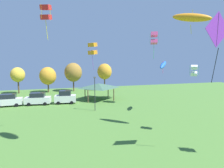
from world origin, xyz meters
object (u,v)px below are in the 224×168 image
(treeline_tree_1, at_px, (18,75))
(treeline_tree_4, at_px, (105,72))
(treeline_tree_2, at_px, (48,76))
(kite_flying_9, at_px, (46,12))
(kite_flying_6, at_px, (192,18))
(kite_flying_7, at_px, (163,65))
(park_pavilion, at_px, (99,86))
(kite_flying_4, at_px, (93,49))
(kite_flying_11, at_px, (217,32))
(kite_flying_3, at_px, (194,71))
(kite_flying_0, at_px, (154,38))
(parked_car_rightmost_in_row, at_px, (65,97))
(light_post_3, at_px, (95,91))
(parked_car_second_from_left, at_px, (8,100))
(parked_car_third_from_left, at_px, (38,99))
(treeline_tree_3, at_px, (73,72))

(treeline_tree_1, distance_m, treeline_tree_4, 23.15)
(treeline_tree_2, xyz_separation_m, treeline_tree_4, (15.74, -0.24, 0.97))
(kite_flying_9, xyz_separation_m, treeline_tree_1, (-9.66, 29.94, -8.50))
(kite_flying_6, distance_m, treeline_tree_2, 38.45)
(kite_flying_7, xyz_separation_m, park_pavilion, (-8.22, 12.05, -4.66))
(kite_flying_4, relative_size, treeline_tree_1, 0.81)
(kite_flying_9, bearing_deg, kite_flying_11, -32.99)
(kite_flying_7, height_order, treeline_tree_2, kite_flying_7)
(kite_flying_3, bearing_deg, kite_flying_7, 78.77)
(kite_flying_0, distance_m, kite_flying_7, 6.37)
(kite_flying_7, distance_m, parked_car_rightmost_in_row, 19.58)
(kite_flying_3, relative_size, treeline_tree_4, 0.16)
(kite_flying_11, bearing_deg, light_post_3, 112.47)
(kite_flying_7, height_order, treeline_tree_1, kite_flying_7)
(kite_flying_11, bearing_deg, parked_car_second_from_left, 132.22)
(light_post_3, bearing_deg, parked_car_third_from_left, 143.99)
(kite_flying_7, xyz_separation_m, treeline_tree_2, (-19.57, 24.96, -3.26))
(kite_flying_6, height_order, treeline_tree_3, kite_flying_6)
(treeline_tree_1, relative_size, treeline_tree_4, 0.88)
(kite_flying_0, bearing_deg, kite_flying_11, -103.42)
(kite_flying_9, distance_m, parked_car_third_from_left, 19.83)
(parked_car_second_from_left, xyz_separation_m, treeline_tree_4, (21.83, 13.99, 4.30))
(parked_car_third_from_left, height_order, park_pavilion, park_pavilion)
(park_pavilion, bearing_deg, kite_flying_0, -42.06)
(kite_flying_11, xyz_separation_m, treeline_tree_4, (-0.17, 38.23, -5.18))
(kite_flying_0, distance_m, kite_flying_3, 14.41)
(kite_flying_9, distance_m, kite_flying_11, 16.50)
(kite_flying_3, relative_size, kite_flying_6, 0.33)
(kite_flying_4, distance_m, parked_car_second_from_left, 18.63)
(kite_flying_9, height_order, parked_car_rightmost_in_row, kite_flying_9)
(kite_flying_4, xyz_separation_m, treeline_tree_1, (-17.18, 15.09, -5.97))
(treeline_tree_1, bearing_deg, kite_flying_9, -72.11)
(treeline_tree_1, height_order, treeline_tree_3, treeline_tree_3)
(kite_flying_6, bearing_deg, parked_car_third_from_left, 135.86)
(treeline_tree_4, bearing_deg, kite_flying_11, -89.75)
(kite_flying_6, height_order, kite_flying_11, kite_flying_6)
(kite_flying_7, relative_size, parked_car_rightmost_in_row, 0.65)
(kite_flying_9, bearing_deg, kite_flying_4, 63.14)
(kite_flying_4, distance_m, treeline_tree_1, 23.63)
(kite_flying_0, relative_size, parked_car_rightmost_in_row, 1.13)
(park_pavilion, bearing_deg, kite_flying_4, -130.05)
(light_post_3, relative_size, treeline_tree_2, 0.84)
(kite_flying_0, relative_size, kite_flying_7, 1.73)
(parked_car_third_from_left, height_order, treeline_tree_2, treeline_tree_2)
(parked_car_second_from_left, relative_size, treeline_tree_2, 0.70)
(kite_flying_7, bearing_deg, kite_flying_6, -100.90)
(kite_flying_4, bearing_deg, treeline_tree_2, 123.55)
(light_post_3, distance_m, treeline_tree_3, 21.91)
(parked_car_third_from_left, bearing_deg, park_pavilion, 13.16)
(kite_flying_0, xyz_separation_m, kite_flying_7, (-0.55, -4.15, -4.80))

